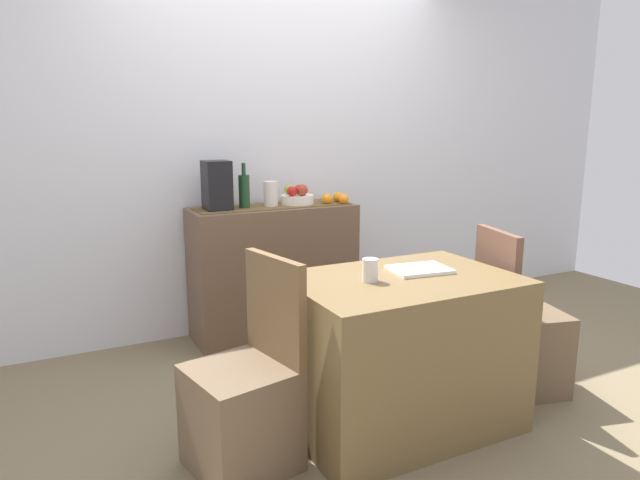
{
  "coord_description": "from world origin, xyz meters",
  "views": [
    {
      "loc": [
        -1.52,
        -2.52,
        1.44
      ],
      "look_at": [
        -0.07,
        0.37,
        0.76
      ],
      "focal_mm": 31.13,
      "sensor_mm": 36.0,
      "label": 1
    }
  ],
  "objects_px": {
    "wine_bottle": "(244,191)",
    "ceramic_vase": "(271,194)",
    "coffee_maker": "(217,186)",
    "dining_table": "(400,351)",
    "fruit_bowl": "(297,199)",
    "sideboard_console": "(274,271)",
    "open_book": "(419,270)",
    "coffee_cup": "(370,270)",
    "chair_by_corner": "(519,343)",
    "chair_near_window": "(244,408)"
  },
  "relations": [
    {
      "from": "fruit_bowl",
      "to": "coffee_maker",
      "type": "xyz_separation_m",
      "value": [
        -0.56,
        0.0,
        0.12
      ]
    },
    {
      "from": "coffee_maker",
      "to": "dining_table",
      "type": "relative_size",
      "value": 0.3
    },
    {
      "from": "sideboard_console",
      "to": "open_book",
      "type": "xyz_separation_m",
      "value": [
        0.22,
        -1.33,
        0.3
      ]
    },
    {
      "from": "wine_bottle",
      "to": "coffee_maker",
      "type": "height_order",
      "value": "coffee_maker"
    },
    {
      "from": "open_book",
      "to": "chair_near_window",
      "type": "xyz_separation_m",
      "value": [
        -0.92,
        -0.05,
        -0.48
      ]
    },
    {
      "from": "fruit_bowl",
      "to": "chair_near_window",
      "type": "xyz_separation_m",
      "value": [
        -0.88,
        -1.38,
        -0.67
      ]
    },
    {
      "from": "fruit_bowl",
      "to": "open_book",
      "type": "relative_size",
      "value": 0.81
    },
    {
      "from": "sideboard_console",
      "to": "dining_table",
      "type": "height_order",
      "value": "sideboard_console"
    },
    {
      "from": "fruit_bowl",
      "to": "coffee_maker",
      "type": "bearing_deg",
      "value": 180.0
    },
    {
      "from": "wine_bottle",
      "to": "open_book",
      "type": "relative_size",
      "value": 1.06
    },
    {
      "from": "open_book",
      "to": "coffee_cup",
      "type": "distance_m",
      "value": 0.31
    },
    {
      "from": "open_book",
      "to": "chair_by_corner",
      "type": "xyz_separation_m",
      "value": [
        0.66,
        -0.05,
        -0.48
      ]
    },
    {
      "from": "coffee_maker",
      "to": "chair_by_corner",
      "type": "height_order",
      "value": "coffee_maker"
    },
    {
      "from": "sideboard_console",
      "to": "coffee_maker",
      "type": "bearing_deg",
      "value": 180.0
    },
    {
      "from": "fruit_bowl",
      "to": "dining_table",
      "type": "height_order",
      "value": "fruit_bowl"
    },
    {
      "from": "coffee_maker",
      "to": "dining_table",
      "type": "bearing_deg",
      "value": -71.14
    },
    {
      "from": "coffee_cup",
      "to": "chair_by_corner",
      "type": "relative_size",
      "value": 0.12
    },
    {
      "from": "wine_bottle",
      "to": "dining_table",
      "type": "distance_m",
      "value": 1.55
    },
    {
      "from": "chair_near_window",
      "to": "fruit_bowl",
      "type": "bearing_deg",
      "value": 57.53
    },
    {
      "from": "fruit_bowl",
      "to": "open_book",
      "type": "height_order",
      "value": "fruit_bowl"
    },
    {
      "from": "dining_table",
      "to": "chair_near_window",
      "type": "distance_m",
      "value": 0.8
    },
    {
      "from": "sideboard_console",
      "to": "fruit_bowl",
      "type": "height_order",
      "value": "fruit_bowl"
    },
    {
      "from": "ceramic_vase",
      "to": "coffee_cup",
      "type": "height_order",
      "value": "ceramic_vase"
    },
    {
      "from": "wine_bottle",
      "to": "dining_table",
      "type": "xyz_separation_m",
      "value": [
        0.29,
        -1.38,
        -0.65
      ]
    },
    {
      "from": "wine_bottle",
      "to": "sideboard_console",
      "type": "bearing_deg",
      "value": 0.0
    },
    {
      "from": "open_book",
      "to": "chair_by_corner",
      "type": "height_order",
      "value": "chair_by_corner"
    },
    {
      "from": "sideboard_console",
      "to": "chair_by_corner",
      "type": "xyz_separation_m",
      "value": [
        0.88,
        -1.38,
        -0.18
      ]
    },
    {
      "from": "ceramic_vase",
      "to": "open_book",
      "type": "height_order",
      "value": "ceramic_vase"
    },
    {
      "from": "sideboard_console",
      "to": "coffee_maker",
      "type": "distance_m",
      "value": 0.72
    },
    {
      "from": "coffee_cup",
      "to": "chair_by_corner",
      "type": "distance_m",
      "value": 1.1
    },
    {
      "from": "sideboard_console",
      "to": "coffee_cup",
      "type": "distance_m",
      "value": 1.42
    },
    {
      "from": "sideboard_console",
      "to": "chair_by_corner",
      "type": "bearing_deg",
      "value": -57.4
    },
    {
      "from": "fruit_bowl",
      "to": "chair_by_corner",
      "type": "relative_size",
      "value": 0.25
    },
    {
      "from": "dining_table",
      "to": "coffee_maker",
      "type": "bearing_deg",
      "value": 108.86
    },
    {
      "from": "chair_by_corner",
      "to": "ceramic_vase",
      "type": "bearing_deg",
      "value": 123.03
    },
    {
      "from": "fruit_bowl",
      "to": "coffee_cup",
      "type": "bearing_deg",
      "value": -100.8
    },
    {
      "from": "dining_table",
      "to": "coffee_cup",
      "type": "xyz_separation_m",
      "value": [
        -0.17,
        0.01,
        0.42
      ]
    },
    {
      "from": "ceramic_vase",
      "to": "sideboard_console",
      "type": "bearing_deg",
      "value": 0.0
    },
    {
      "from": "fruit_bowl",
      "to": "wine_bottle",
      "type": "height_order",
      "value": "wine_bottle"
    },
    {
      "from": "coffee_maker",
      "to": "chair_by_corner",
      "type": "relative_size",
      "value": 0.35
    },
    {
      "from": "wine_bottle",
      "to": "coffee_cup",
      "type": "height_order",
      "value": "wine_bottle"
    },
    {
      "from": "sideboard_console",
      "to": "coffee_cup",
      "type": "height_order",
      "value": "sideboard_console"
    },
    {
      "from": "dining_table",
      "to": "coffee_cup",
      "type": "relative_size",
      "value": 9.95
    },
    {
      "from": "fruit_bowl",
      "to": "ceramic_vase",
      "type": "bearing_deg",
      "value": 180.0
    },
    {
      "from": "chair_near_window",
      "to": "sideboard_console",
      "type": "bearing_deg",
      "value": 63.17
    },
    {
      "from": "sideboard_console",
      "to": "chair_by_corner",
      "type": "relative_size",
      "value": 1.23
    },
    {
      "from": "sideboard_console",
      "to": "dining_table",
      "type": "xyz_separation_m",
      "value": [
        0.09,
        -1.38,
        -0.08
      ]
    },
    {
      "from": "wine_bottle",
      "to": "ceramic_vase",
      "type": "xyz_separation_m",
      "value": [
        0.18,
        0.0,
        -0.03
      ]
    },
    {
      "from": "open_book",
      "to": "coffee_cup",
      "type": "xyz_separation_m",
      "value": [
        -0.31,
        -0.04,
        0.04
      ]
    },
    {
      "from": "wine_bottle",
      "to": "ceramic_vase",
      "type": "distance_m",
      "value": 0.19
    }
  ]
}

